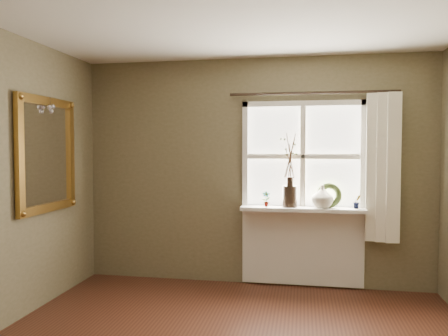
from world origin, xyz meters
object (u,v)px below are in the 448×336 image
dark_jug (290,196)px  cream_vase (322,196)px  wreath (329,198)px  gilt_mirror (47,154)px

dark_jug → cream_vase: bearing=0.0°
cream_vase → wreath: cream_vase is taller
wreath → gilt_mirror: 2.99m
cream_vase → wreath: size_ratio=0.90×
dark_jug → wreath: (0.42, 0.04, -0.01)m
cream_vase → dark_jug: bearing=180.0°
cream_vase → gilt_mirror: size_ratio=0.22×
dark_jug → gilt_mirror: 2.58m
wreath → gilt_mirror: bearing=-158.5°
wreath → dark_jug: bearing=-171.7°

